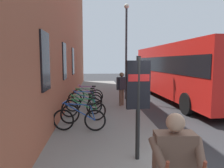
% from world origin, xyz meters
% --- Properties ---
extents(ground, '(60.00, 60.00, 0.00)m').
position_xyz_m(ground, '(6.00, -1.00, 0.00)').
color(ground, '#2D2D30').
extents(sidewalk_pavement, '(24.00, 3.50, 0.12)m').
position_xyz_m(sidewalk_pavement, '(8.00, 1.75, 0.06)').
color(sidewalk_pavement, gray).
rests_on(sidewalk_pavement, ground).
extents(station_facade, '(22.00, 0.65, 9.40)m').
position_xyz_m(station_facade, '(8.99, 3.80, 4.70)').
color(station_facade, '#9E563D').
rests_on(station_facade, ground).
extents(bicycle_mid_rack, '(0.48, 1.76, 0.97)m').
position_xyz_m(bicycle_mid_rack, '(2.89, 2.66, 0.51)').
color(bicycle_mid_rack, black).
rests_on(bicycle_mid_rack, sidewalk_pavement).
extents(bicycle_nearest_sign, '(0.69, 1.70, 0.97)m').
position_xyz_m(bicycle_nearest_sign, '(3.86, 2.55, 0.51)').
color(bicycle_nearest_sign, black).
rests_on(bicycle_nearest_sign, sidewalk_pavement).
extents(bicycle_far_end, '(0.71, 1.69, 0.97)m').
position_xyz_m(bicycle_far_end, '(4.78, 2.67, 0.51)').
color(bicycle_far_end, black).
rests_on(bicycle_far_end, sidewalk_pavement).
extents(bicycle_by_door, '(0.72, 1.69, 0.97)m').
position_xyz_m(bicycle_by_door, '(5.70, 2.63, 0.51)').
color(bicycle_by_door, black).
rests_on(bicycle_by_door, sidewalk_pavement).
extents(bicycle_end_of_row, '(0.48, 1.76, 0.97)m').
position_xyz_m(bicycle_end_of_row, '(6.67, 2.64, 0.51)').
color(bicycle_end_of_row, black).
rests_on(bicycle_end_of_row, sidewalk_pavement).
extents(bicycle_under_window, '(0.52, 1.75, 0.97)m').
position_xyz_m(bicycle_under_window, '(7.68, 2.57, 0.51)').
color(bicycle_under_window, black).
rests_on(bicycle_under_window, sidewalk_pavement).
extents(transit_info_sign, '(0.14, 0.56, 2.40)m').
position_xyz_m(transit_info_sign, '(0.80, 1.15, 1.72)').
color(transit_info_sign, black).
rests_on(transit_info_sign, sidewalk_pavement).
extents(city_bus, '(10.60, 3.01, 3.35)m').
position_xyz_m(city_bus, '(8.44, -3.00, 1.92)').
color(city_bus, red).
rests_on(city_bus, ground).
extents(pedestrian_crossing_street, '(0.49, 0.54, 1.72)m').
position_xyz_m(pedestrian_crossing_street, '(6.64, 0.79, 1.17)').
color(pedestrian_crossing_street, brown).
rests_on(pedestrian_crossing_street, sidewalk_pavement).
extents(tourist_with_hotdogs, '(0.59, 0.64, 1.68)m').
position_xyz_m(tourist_with_hotdogs, '(-1.49, 1.18, 1.16)').
color(tourist_with_hotdogs, maroon).
rests_on(tourist_with_hotdogs, sidewalk_pavement).
extents(street_lamp, '(0.28, 0.28, 5.58)m').
position_xyz_m(street_lamp, '(8.40, 0.30, 3.40)').
color(street_lamp, '#333338').
rests_on(street_lamp, sidewalk_pavement).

